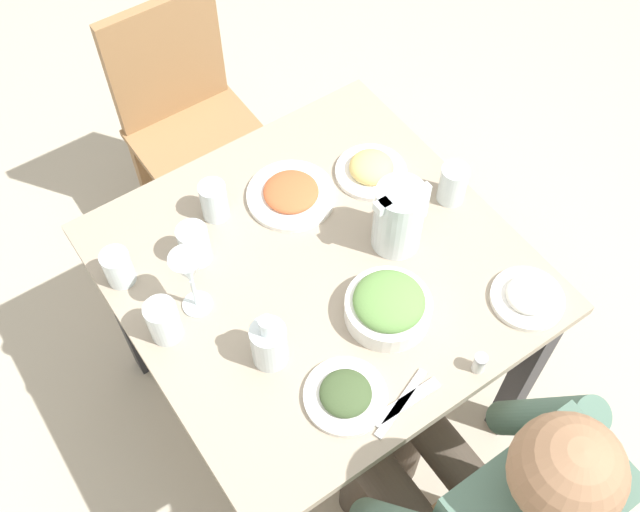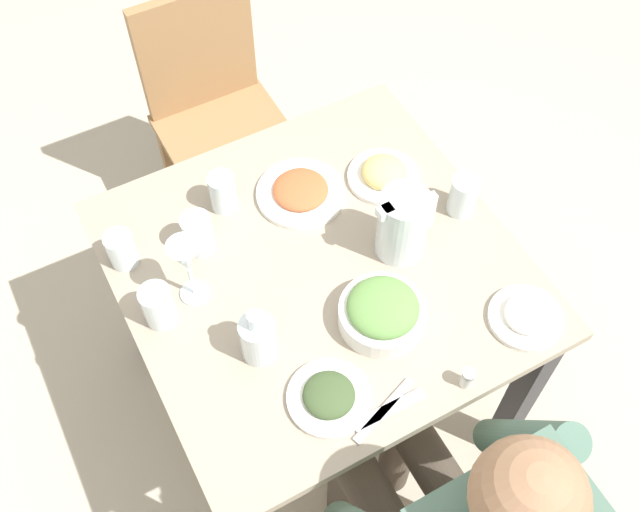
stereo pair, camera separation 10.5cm
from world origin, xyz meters
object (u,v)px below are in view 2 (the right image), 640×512
chair_far (215,110)px  water_glass_near_left (158,306)px  water_glass_near_right (198,233)px  water_glass_far_right (463,196)px  water_glass_far_left (121,250)px  plate_yoghurt (526,316)px  dining_table (319,291)px  oil_carafe (258,340)px  water_pitcher (403,224)px  plate_dolmas (329,396)px  plate_rice_curry (301,191)px  wine_glass (186,260)px  salad_bowl (382,312)px  salt_shaker (467,378)px  water_glass_by_pitcher (223,192)px  plate_fries (384,174)px

chair_far → water_glass_near_left: (-0.46, -0.80, 0.30)m
water_glass_near_right → water_glass_far_right: bearing=-18.4°
water_glass_far_left → plate_yoghurt: bearing=-38.2°
dining_table → oil_carafe: bearing=-147.9°
dining_table → water_pitcher: water_pitcher is taller
plate_dolmas → water_pitcher: bearing=37.8°
plate_rice_curry → wine_glass: wine_glass is taller
dining_table → chair_far: chair_far is taller
salad_bowl → plate_rice_curry: salad_bowl is taller
plate_dolmas → water_glass_near_left: water_glass_near_left is taller
chair_far → plate_yoghurt: chair_far is taller
salt_shaker → dining_table: bearing=107.5°
water_glass_near_right → wine_glass: (-0.07, -0.12, 0.09)m
salad_bowl → water_glass_far_left: bearing=136.4°
plate_yoghurt → oil_carafe: bearing=159.2°
dining_table → salad_bowl: (0.05, -0.20, 0.17)m
water_glass_near_right → oil_carafe: (0.00, -0.33, 0.00)m
wine_glass → salad_bowl: bearing=-38.1°
plate_yoghurt → dining_table: bearing=133.9°
dining_table → salad_bowl: 0.27m
water_glass_far_left → wine_glass: size_ratio=0.49×
plate_rice_curry → plate_yoghurt: plate_yoghurt is taller
water_glass_far_right → water_glass_near_right: size_ratio=1.00×
water_pitcher → salad_bowl: bearing=-133.0°
plate_dolmas → wine_glass: wine_glass is taller
plate_rice_curry → water_glass_near_right: water_glass_near_right is taller
salad_bowl → salt_shaker: 0.24m
water_glass_by_pitcher → wine_glass: bearing=-129.6°
water_glass_far_left → salad_bowl: bearing=-43.6°
salt_shaker → plate_fries: bearing=76.2°
chair_far → salt_shaker: 1.30m
chair_far → plate_yoghurt: (0.28, -1.20, 0.27)m
water_glass_by_pitcher → water_glass_near_left: water_glass_near_left is taller
water_pitcher → water_glass_near_right: size_ratio=1.74×
plate_yoghurt → water_glass_near_left: bearing=151.3°
plate_yoghurt → oil_carafe: (-0.57, 0.22, 0.04)m
salad_bowl → plate_dolmas: bearing=-150.8°
salad_bowl → wine_glass: size_ratio=1.02×
water_glass_by_pitcher → plate_rice_curry: bearing=-18.5°
plate_fries → water_glass_near_left: 0.67m
plate_fries → plate_rice_curry: bearing=166.0°
chair_far → water_pitcher: water_pitcher is taller
dining_table → water_glass_near_left: bearing=173.7°
plate_rice_curry → wine_glass: 0.40m
plate_dolmas → wine_glass: size_ratio=0.93×
plate_rice_curry → oil_carafe: bearing=-129.2°
dining_table → plate_dolmas: 0.37m
water_glass_near_right → water_glass_near_left: bearing=-137.8°
salad_bowl → water_glass_near_right: 0.48m
plate_fries → water_glass_near_right: bearing=176.8°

